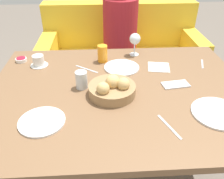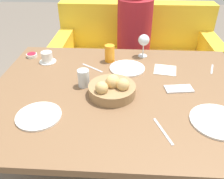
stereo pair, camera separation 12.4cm
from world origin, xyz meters
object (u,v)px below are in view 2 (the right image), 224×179
(seated_person, at_px, (133,49))
(jam_bowl_berry, at_px, (32,55))
(knife_silver, at_px, (92,68))
(cell_phone, at_px, (179,89))
(water_tumbler, at_px, (84,78))
(fork_silver, at_px, (163,131))
(spoon_coffee, at_px, (212,69))
(wine_glass, at_px, (144,41))
(napkin, at_px, (165,70))
(plate_far_center, at_px, (127,68))
(juice_glass, at_px, (110,53))
(couch, at_px, (135,60))
(bread_basket, at_px, (112,89))
(plate_near_right, at_px, (218,121))
(coffee_cup, at_px, (47,58))
(plate_near_left, at_px, (39,116))

(seated_person, distance_m, jam_bowl_berry, 1.00)
(knife_silver, height_order, cell_phone, cell_phone)
(water_tumbler, distance_m, fork_silver, 0.53)
(spoon_coffee, distance_m, cell_phone, 0.35)
(wine_glass, xyz_separation_m, napkin, (0.13, -0.20, -0.11))
(plate_far_center, height_order, water_tumbler, water_tumbler)
(water_tumbler, distance_m, wine_glass, 0.54)
(napkin, bearing_deg, juice_glass, 162.76)
(couch, relative_size, bread_basket, 6.32)
(jam_bowl_berry, height_order, cell_phone, jam_bowl_berry)
(plate_near_right, xyz_separation_m, coffee_cup, (-0.94, 0.55, 0.03))
(coffee_cup, xyz_separation_m, napkin, (0.77, -0.07, -0.03))
(couch, distance_m, wine_glass, 0.92)
(fork_silver, bearing_deg, water_tumbler, 138.91)
(fork_silver, bearing_deg, couch, 92.62)
(couch, relative_size, spoon_coffee, 12.49)
(plate_near_right, bearing_deg, juice_glass, 131.89)
(bread_basket, relative_size, knife_silver, 1.71)
(plate_near_right, relative_size, juice_glass, 2.25)
(water_tumbler, height_order, napkin, water_tumbler)
(jam_bowl_berry, bearing_deg, seated_person, 42.38)
(cell_phone, bearing_deg, napkin, 102.02)
(seated_person, height_order, juice_glass, seated_person)
(plate_near_left, xyz_separation_m, fork_silver, (0.57, -0.07, -0.00))
(cell_phone, bearing_deg, couch, 99.45)
(couch, height_order, jam_bowl_berry, couch)
(plate_far_center, bearing_deg, knife_silver, -179.61)
(plate_near_left, distance_m, plate_near_right, 0.82)
(plate_far_center, relative_size, napkin, 1.43)
(wine_glass, xyz_separation_m, fork_silver, (0.05, -0.76, -0.11))
(cell_phone, bearing_deg, jam_bowl_berry, 159.14)
(wine_glass, distance_m, napkin, 0.26)
(plate_near_right, distance_m, cell_phone, 0.29)
(plate_far_center, distance_m, fork_silver, 0.58)
(plate_near_right, xyz_separation_m, knife_silver, (-0.63, 0.48, -0.00))
(seated_person, xyz_separation_m, bread_basket, (-0.14, -1.09, 0.24))
(plate_near_left, height_order, knife_silver, plate_near_left)
(knife_silver, bearing_deg, plate_near_right, -37.36)
(bread_basket, distance_m, knife_silver, 0.33)
(plate_near_left, height_order, wine_glass, wine_glass)
(coffee_cup, bearing_deg, wine_glass, 11.43)
(plate_far_center, relative_size, fork_silver, 1.34)
(cell_phone, bearing_deg, spoon_coffee, 44.57)
(plate_near_right, distance_m, spoon_coffee, 0.52)
(water_tumbler, bearing_deg, fork_silver, -41.09)
(plate_far_center, height_order, coffee_cup, coffee_cup)
(bread_basket, relative_size, plate_far_center, 1.12)
(water_tumbler, xyz_separation_m, wine_glass, (0.35, 0.41, 0.06))
(plate_near_right, bearing_deg, wine_glass, 114.14)
(seated_person, height_order, bread_basket, seated_person)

